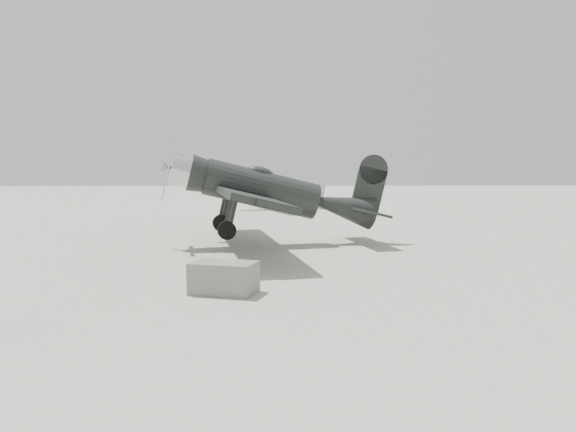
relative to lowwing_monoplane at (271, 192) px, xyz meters
name	(u,v)px	position (x,y,z in m)	size (l,w,h in m)	color
ground	(309,271)	(1.19, -6.06, -2.26)	(160.00, 160.00, 0.00)	#ACAA99
lowwing_monoplane	(271,192)	(0.00, 0.00, 0.00)	(9.55, 13.29, 4.27)	black
highwing_monoplane	(276,185)	(0.41, 20.37, -0.34)	(7.74, 10.76, 3.06)	#A3A5A8
equipment_block	(224,278)	(-1.29, -9.09, -1.84)	(1.67, 1.04, 0.83)	#64625D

